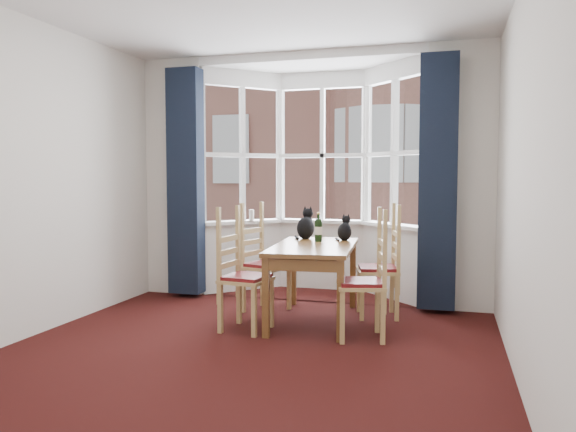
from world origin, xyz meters
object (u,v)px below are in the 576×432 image
at_px(dining_table, 314,254).
at_px(chair_left_far, 259,266).
at_px(candle_tall, 252,215).
at_px(wine_bottle, 318,229).
at_px(chair_left_near, 237,279).
at_px(chair_right_far, 387,270).
at_px(cat_left, 306,226).
at_px(cat_right, 345,230).
at_px(chair_right_near, 371,285).

distance_m(dining_table, chair_left_far, 0.75).
bearing_deg(chair_left_far, candle_tall, 114.20).
xyz_separation_m(chair_left_far, wine_bottle, (0.64, 0.00, 0.41)).
bearing_deg(chair_left_near, chair_right_far, 33.92).
relative_size(chair_left_far, chair_right_far, 1.00).
bearing_deg(chair_right_far, wine_bottle, -173.09).
bearing_deg(candle_tall, chair_left_far, -65.80).
xyz_separation_m(chair_left_near, wine_bottle, (0.59, 0.77, 0.41)).
xyz_separation_m(chair_left_far, cat_left, (0.45, 0.23, 0.41)).
relative_size(chair_left_far, wine_bottle, 3.09).
height_order(dining_table, chair_left_far, chair_left_far).
xyz_separation_m(dining_table, chair_left_far, (-0.66, 0.29, -0.18)).
bearing_deg(dining_table, cat_right, 65.17).
height_order(chair_right_far, wine_bottle, wine_bottle).
bearing_deg(wine_bottle, cat_left, 129.72).
relative_size(chair_right_far, candle_tall, 6.70).
bearing_deg(candle_tall, wine_bottle, -41.18).
bearing_deg(wine_bottle, chair_right_far, 6.91).
distance_m(chair_right_near, chair_right_far, 0.81).
height_order(chair_right_near, wine_bottle, wine_bottle).
bearing_deg(chair_left_far, chair_left_near, -86.20).
xyz_separation_m(cat_right, wine_bottle, (-0.24, -0.18, 0.02)).
xyz_separation_m(chair_left_far, chair_right_far, (1.33, 0.09, 0.00)).
distance_m(chair_left_near, chair_right_far, 1.54).
bearing_deg(wine_bottle, candle_tall, 138.82).
height_order(dining_table, chair_left_near, chair_left_near).
xyz_separation_m(chair_left_near, chair_right_near, (1.23, 0.05, 0.00)).
height_order(chair_left_far, cat_right, cat_right).
relative_size(chair_left_near, chair_left_far, 1.00).
bearing_deg(cat_right, chair_right_far, -12.10).
bearing_deg(wine_bottle, chair_left_near, -127.24).
height_order(chair_left_far, candle_tall, candle_tall).
relative_size(cat_right, wine_bottle, 0.94).
xyz_separation_m(chair_right_far, cat_right, (-0.45, 0.10, 0.38)).
distance_m(dining_table, wine_bottle, 0.36).
bearing_deg(chair_left_far, chair_right_far, 3.71).
xyz_separation_m(wine_bottle, candle_tall, (-1.06, 0.92, 0.06)).
bearing_deg(cat_left, candle_tall, 141.27).
height_order(chair_right_near, cat_left, cat_left).
distance_m(wine_bottle, candle_tall, 1.40).
relative_size(chair_right_far, wine_bottle, 3.09).
distance_m(cat_left, cat_right, 0.43).
bearing_deg(cat_left, chair_right_far, -9.51).
bearing_deg(chair_left_near, cat_left, 68.42).
distance_m(chair_left_far, cat_left, 0.65).
xyz_separation_m(chair_left_near, cat_left, (0.40, 1.00, 0.41)).
height_order(chair_left_near, cat_left, cat_left).
bearing_deg(dining_table, candle_tall, 131.68).
distance_m(dining_table, candle_tall, 1.65).
bearing_deg(chair_left_near, chair_left_far, 93.80).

